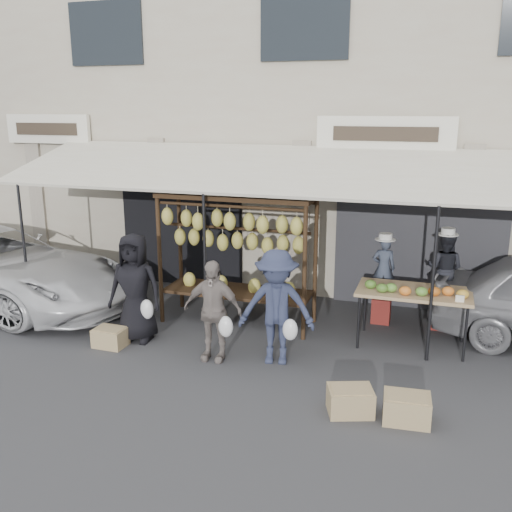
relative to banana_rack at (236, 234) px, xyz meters
The scene contains 15 objects.
ground_plane 2.40m from the banana_rack, 68.70° to the right, with size 90.00×90.00×0.00m, color #2D2D30.
shophouse 5.27m from the banana_rack, 82.18° to the left, with size 24.00×6.15×7.30m.
awning 1.34m from the banana_rack, 41.25° to the left, with size 10.00×2.35×2.92m.
banana_rack is the anchor object (origin of this frame).
produce_table 2.98m from the banana_rack, ahead, with size 1.70×0.90×1.04m.
vendor_left 2.56m from the banana_rack, 19.02° to the left, with size 0.39×0.25×1.06m, color #394152.
vendor_right 3.47m from the banana_rack, 14.09° to the left, with size 0.59×0.46×1.21m, color black.
customer_left 1.86m from the banana_rack, 137.49° to the right, with size 0.85×0.55×1.73m, color black.
customer_mid 1.68m from the banana_rack, 83.88° to the right, with size 0.88×0.37×1.51m, color gray.
customer_right 1.82m from the banana_rack, 50.20° to the right, with size 1.09×0.63×1.69m, color #292F49.
stool_left 2.83m from the banana_rack, 19.02° to the left, with size 0.31×0.31×0.44m, color maroon.
stool_right 3.69m from the banana_rack, 14.09° to the left, with size 0.31×0.31×0.44m, color maroon.
crate_near_a 3.61m from the banana_rack, 45.67° to the right, with size 0.53×0.40×0.32m, color tan.
crate_near_b 4.06m from the banana_rack, 38.32° to the right, with size 0.54×0.41×0.33m, color tan.
crate_far 2.60m from the banana_rack, 135.00° to the right, with size 0.48×0.37×0.29m, color tan.
Camera 1 is at (2.50, -6.96, 3.62)m, focal length 40.00 mm.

